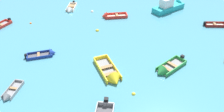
{
  "coord_description": "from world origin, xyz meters",
  "views": [
    {
      "loc": [
        1.02,
        0.05,
        14.87
      ],
      "look_at": [
        0.0,
        20.68,
        0.15
      ],
      "focal_mm": 36.85,
      "sensor_mm": 36.0,
      "label": 1
    }
  ],
  "objects_px": {
    "rowboat_red_back_row_right": "(109,16)",
    "mooring_buoy_trailing": "(134,94)",
    "mooring_buoy_midfield": "(31,23)",
    "mooring_buoy_between_boats_right": "(97,31)",
    "rowboat_white_outer_right": "(70,9)",
    "motor_launch_turquoise_far_left": "(170,6)",
    "rowboat_maroon_midfield_left": "(222,25)",
    "rowboat_grey_near_left": "(9,95)",
    "mooring_buoy_between_boats_left": "(92,12)",
    "rowboat_green_back_row_center": "(166,70)",
    "rowboat_deep_blue_distant_center": "(47,54)",
    "rowboat_yellow_far_right": "(112,76)"
  },
  "relations": [
    {
      "from": "rowboat_red_back_row_right",
      "to": "mooring_buoy_between_boats_right",
      "type": "height_order",
      "value": "rowboat_red_back_row_right"
    },
    {
      "from": "rowboat_maroon_midfield_left",
      "to": "rowboat_grey_near_left",
      "type": "distance_m",
      "value": 27.61
    },
    {
      "from": "rowboat_maroon_midfield_left",
      "to": "rowboat_white_outer_right",
      "type": "relative_size",
      "value": 0.95
    },
    {
      "from": "rowboat_grey_near_left",
      "to": "mooring_buoy_between_boats_right",
      "type": "relative_size",
      "value": 5.95
    },
    {
      "from": "rowboat_white_outer_right",
      "to": "rowboat_grey_near_left",
      "type": "height_order",
      "value": "rowboat_white_outer_right"
    },
    {
      "from": "rowboat_red_back_row_right",
      "to": "rowboat_white_outer_right",
      "type": "bearing_deg",
      "value": 161.2
    },
    {
      "from": "rowboat_yellow_far_right",
      "to": "mooring_buoy_trailing",
      "type": "bearing_deg",
      "value": -45.93
    },
    {
      "from": "rowboat_red_back_row_right",
      "to": "rowboat_yellow_far_right",
      "type": "relative_size",
      "value": 0.8
    },
    {
      "from": "motor_launch_turquoise_far_left",
      "to": "rowboat_green_back_row_center",
      "type": "relative_size",
      "value": 1.52
    },
    {
      "from": "mooring_buoy_between_boats_right",
      "to": "mooring_buoy_trailing",
      "type": "distance_m",
      "value": 12.31
    },
    {
      "from": "rowboat_white_outer_right",
      "to": "mooring_buoy_between_boats_left",
      "type": "relative_size",
      "value": 8.49
    },
    {
      "from": "mooring_buoy_trailing",
      "to": "mooring_buoy_midfield",
      "type": "height_order",
      "value": "mooring_buoy_trailing"
    },
    {
      "from": "rowboat_grey_near_left",
      "to": "mooring_buoy_between_boats_left",
      "type": "relative_size",
      "value": 6.33
    },
    {
      "from": "motor_launch_turquoise_far_left",
      "to": "rowboat_grey_near_left",
      "type": "xyz_separation_m",
      "value": [
        -17.22,
        -19.45,
        -0.51
      ]
    },
    {
      "from": "mooring_buoy_midfield",
      "to": "rowboat_grey_near_left",
      "type": "bearing_deg",
      "value": -78.46
    },
    {
      "from": "rowboat_red_back_row_right",
      "to": "mooring_buoy_midfield",
      "type": "xyz_separation_m",
      "value": [
        -10.85,
        -2.48,
        -0.19
      ]
    },
    {
      "from": "rowboat_deep_blue_distant_center",
      "to": "rowboat_green_back_row_center",
      "type": "distance_m",
      "value": 13.06
    },
    {
      "from": "rowboat_yellow_far_right",
      "to": "rowboat_grey_near_left",
      "type": "relative_size",
      "value": 1.72
    },
    {
      "from": "rowboat_maroon_midfield_left",
      "to": "mooring_buoy_between_boats_right",
      "type": "bearing_deg",
      "value": -172.31
    },
    {
      "from": "rowboat_red_back_row_right",
      "to": "mooring_buoy_between_boats_left",
      "type": "distance_m",
      "value": 3.29
    },
    {
      "from": "rowboat_deep_blue_distant_center",
      "to": "mooring_buoy_between_boats_right",
      "type": "bearing_deg",
      "value": 48.76
    },
    {
      "from": "rowboat_white_outer_right",
      "to": "rowboat_grey_near_left",
      "type": "bearing_deg",
      "value": -95.68
    },
    {
      "from": "rowboat_maroon_midfield_left",
      "to": "rowboat_white_outer_right",
      "type": "bearing_deg",
      "value": 169.72
    },
    {
      "from": "rowboat_maroon_midfield_left",
      "to": "rowboat_red_back_row_right",
      "type": "height_order",
      "value": "rowboat_red_back_row_right"
    },
    {
      "from": "rowboat_yellow_far_right",
      "to": "mooring_buoy_midfield",
      "type": "relative_size",
      "value": 15.11
    },
    {
      "from": "rowboat_deep_blue_distant_center",
      "to": "rowboat_yellow_far_right",
      "type": "height_order",
      "value": "rowboat_yellow_far_right"
    },
    {
      "from": "rowboat_white_outer_right",
      "to": "rowboat_deep_blue_distant_center",
      "type": "bearing_deg",
      "value": -91.16
    },
    {
      "from": "rowboat_green_back_row_center",
      "to": "mooring_buoy_between_boats_right",
      "type": "height_order",
      "value": "rowboat_green_back_row_center"
    },
    {
      "from": "motor_launch_turquoise_far_left",
      "to": "mooring_buoy_midfield",
      "type": "relative_size",
      "value": 17.82
    },
    {
      "from": "rowboat_maroon_midfield_left",
      "to": "mooring_buoy_trailing",
      "type": "bearing_deg",
      "value": -131.96
    },
    {
      "from": "mooring_buoy_midfield",
      "to": "rowboat_maroon_midfield_left",
      "type": "bearing_deg",
      "value": 1.42
    },
    {
      "from": "rowboat_maroon_midfield_left",
      "to": "mooring_buoy_between_boats_left",
      "type": "height_order",
      "value": "rowboat_maroon_midfield_left"
    },
    {
      "from": "rowboat_red_back_row_right",
      "to": "rowboat_grey_near_left",
      "type": "distance_m",
      "value": 18.21
    },
    {
      "from": "rowboat_white_outer_right",
      "to": "mooring_buoy_between_boats_left",
      "type": "bearing_deg",
      "value": -5.34
    },
    {
      "from": "rowboat_white_outer_right",
      "to": "mooring_buoy_between_boats_left",
      "type": "height_order",
      "value": "rowboat_white_outer_right"
    },
    {
      "from": "mooring_buoy_trailing",
      "to": "rowboat_yellow_far_right",
      "type": "bearing_deg",
      "value": 134.07
    },
    {
      "from": "rowboat_green_back_row_center",
      "to": "rowboat_red_back_row_right",
      "type": "bearing_deg",
      "value": 118.04
    },
    {
      "from": "rowboat_deep_blue_distant_center",
      "to": "rowboat_red_back_row_right",
      "type": "xyz_separation_m",
      "value": [
        6.42,
        9.88,
        0.04
      ]
    },
    {
      "from": "rowboat_red_back_row_right",
      "to": "rowboat_green_back_row_center",
      "type": "bearing_deg",
      "value": -61.96
    },
    {
      "from": "mooring_buoy_trailing",
      "to": "mooring_buoy_between_boats_left",
      "type": "bearing_deg",
      "value": 108.68
    },
    {
      "from": "mooring_buoy_midfield",
      "to": "rowboat_deep_blue_distant_center",
      "type": "bearing_deg",
      "value": -59.13
    },
    {
      "from": "mooring_buoy_between_boats_right",
      "to": "mooring_buoy_midfield",
      "type": "height_order",
      "value": "mooring_buoy_between_boats_right"
    },
    {
      "from": "rowboat_white_outer_right",
      "to": "motor_launch_turquoise_far_left",
      "type": "bearing_deg",
      "value": 3.71
    },
    {
      "from": "rowboat_red_back_row_right",
      "to": "mooring_buoy_trailing",
      "type": "xyz_separation_m",
      "value": [
        3.11,
        -15.57,
        -0.19
      ]
    },
    {
      "from": "rowboat_red_back_row_right",
      "to": "rowboat_green_back_row_center",
      "type": "relative_size",
      "value": 1.04
    },
    {
      "from": "rowboat_yellow_far_right",
      "to": "mooring_buoy_midfield",
      "type": "height_order",
      "value": "rowboat_yellow_far_right"
    },
    {
      "from": "rowboat_red_back_row_right",
      "to": "rowboat_maroon_midfield_left",
      "type": "bearing_deg",
      "value": -6.72
    },
    {
      "from": "rowboat_maroon_midfield_left",
      "to": "mooring_buoy_between_boats_right",
      "type": "height_order",
      "value": "rowboat_maroon_midfield_left"
    },
    {
      "from": "rowboat_red_back_row_right",
      "to": "mooring_buoy_between_boats_left",
      "type": "height_order",
      "value": "rowboat_red_back_row_right"
    },
    {
      "from": "mooring_buoy_midfield",
      "to": "mooring_buoy_trailing",
      "type": "bearing_deg",
      "value": -43.16
    }
  ]
}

